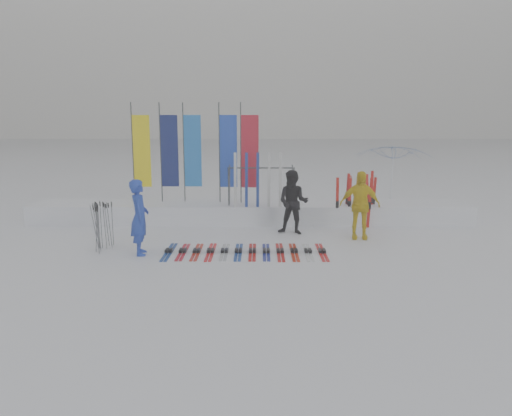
{
  "coord_description": "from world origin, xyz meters",
  "views": [
    {
      "loc": [
        0.27,
        -11.25,
        3.41
      ],
      "look_at": [
        0.2,
        1.6,
        1.0
      ],
      "focal_mm": 35.0,
      "sensor_mm": 36.0,
      "label": 1
    }
  ],
  "objects_px": {
    "person_yellow": "(360,205)",
    "ski_row": "(246,251)",
    "person_blue": "(140,217)",
    "ski_rack": "(261,181)",
    "tent_canopy": "(393,178)",
    "person_black": "(293,202)"
  },
  "relations": [
    {
      "from": "person_black",
      "to": "ski_rack",
      "type": "xyz_separation_m",
      "value": [
        -0.92,
        1.32,
        0.46
      ]
    },
    {
      "from": "tent_canopy",
      "to": "ski_rack",
      "type": "xyz_separation_m",
      "value": [
        -4.67,
        -2.09,
        0.16
      ]
    },
    {
      "from": "person_black",
      "to": "person_yellow",
      "type": "distance_m",
      "value": 1.88
    },
    {
      "from": "person_blue",
      "to": "person_black",
      "type": "height_order",
      "value": "person_blue"
    },
    {
      "from": "ski_row",
      "to": "ski_rack",
      "type": "height_order",
      "value": "ski_rack"
    },
    {
      "from": "ski_row",
      "to": "person_black",
      "type": "bearing_deg",
      "value": 56.79
    },
    {
      "from": "person_blue",
      "to": "person_yellow",
      "type": "height_order",
      "value": "person_yellow"
    },
    {
      "from": "ski_row",
      "to": "ski_rack",
      "type": "distance_m",
      "value": 3.62
    },
    {
      "from": "person_blue",
      "to": "ski_rack",
      "type": "bearing_deg",
      "value": -52.66
    },
    {
      "from": "person_blue",
      "to": "ski_row",
      "type": "xyz_separation_m",
      "value": [
        2.6,
        0.16,
        -0.9
      ]
    },
    {
      "from": "tent_canopy",
      "to": "person_black",
      "type": "bearing_deg",
      "value": -137.7
    },
    {
      "from": "person_blue",
      "to": "person_black",
      "type": "distance_m",
      "value": 4.48
    },
    {
      "from": "tent_canopy",
      "to": "ski_row",
      "type": "xyz_separation_m",
      "value": [
        -5.06,
        -5.42,
        -1.18
      ]
    },
    {
      "from": "person_yellow",
      "to": "ski_row",
      "type": "distance_m",
      "value": 3.58
    },
    {
      "from": "person_blue",
      "to": "person_black",
      "type": "xyz_separation_m",
      "value": [
        3.92,
        2.18,
        -0.01
      ]
    },
    {
      "from": "person_yellow",
      "to": "person_blue",
      "type": "bearing_deg",
      "value": -160.2
    },
    {
      "from": "person_blue",
      "to": "ski_row",
      "type": "height_order",
      "value": "person_blue"
    },
    {
      "from": "ski_row",
      "to": "person_yellow",
      "type": "bearing_deg",
      "value": 25.36
    },
    {
      "from": "person_yellow",
      "to": "person_black",
      "type": "bearing_deg",
      "value": 167.22
    },
    {
      "from": "tent_canopy",
      "to": "ski_row",
      "type": "bearing_deg",
      "value": -133.03
    },
    {
      "from": "person_yellow",
      "to": "ski_row",
      "type": "bearing_deg",
      "value": -150.88
    },
    {
      "from": "person_blue",
      "to": "ski_rack",
      "type": "relative_size",
      "value": 0.92
    }
  ]
}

